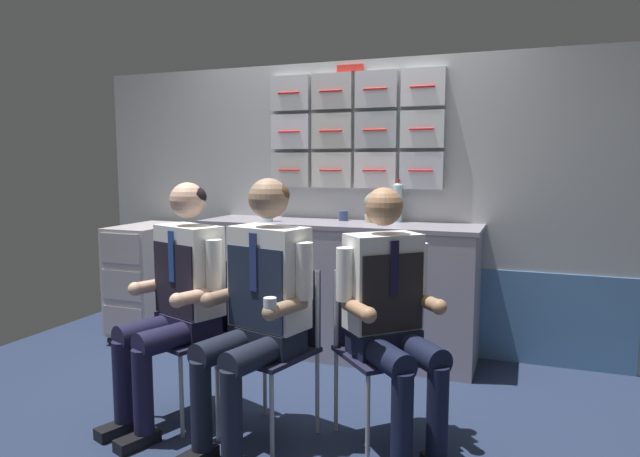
# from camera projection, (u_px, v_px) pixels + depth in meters

# --- Properties ---
(ground) EXTENTS (4.80, 4.80, 0.04)m
(ground) POSITION_uv_depth(u_px,v_px,m) (265.00, 416.00, 3.18)
(ground) COLOR #222D47
(galley_bulkhead) EXTENTS (4.20, 0.14, 2.15)m
(galley_bulkhead) POSITION_uv_depth(u_px,v_px,m) (343.00, 203.00, 4.32)
(galley_bulkhead) COLOR #A6A9AB
(galley_bulkhead) RESTS_ON ground
(galley_counter) EXTENTS (2.03, 0.53, 0.97)m
(galley_counter) POSITION_uv_depth(u_px,v_px,m) (337.00, 288.00, 4.11)
(galley_counter) COLOR #9C96A4
(galley_counter) RESTS_ON ground
(service_trolley) EXTENTS (0.40, 0.65, 0.91)m
(service_trolley) POSITION_uv_depth(u_px,v_px,m) (149.00, 278.00, 4.50)
(service_trolley) COLOR black
(service_trolley) RESTS_ON ground
(folding_chair_left) EXTENTS (0.51, 0.51, 0.86)m
(folding_chair_left) POSITION_uv_depth(u_px,v_px,m) (202.00, 318.00, 3.15)
(folding_chair_left) COLOR #A8AAAF
(folding_chair_left) RESTS_ON ground
(crew_member_left) EXTENTS (0.55, 0.69, 1.30)m
(crew_member_left) POSITION_uv_depth(u_px,v_px,m) (177.00, 291.00, 3.01)
(crew_member_left) COLOR black
(crew_member_left) RESTS_ON ground
(folding_chair_center) EXTENTS (0.49, 0.49, 0.86)m
(folding_chair_center) POSITION_uv_depth(u_px,v_px,m) (280.00, 331.00, 2.91)
(folding_chair_center) COLOR #A8AAAF
(folding_chair_center) RESTS_ON ground
(crew_member_center) EXTENTS (0.54, 0.70, 1.33)m
(crew_member_center) POSITION_uv_depth(u_px,v_px,m) (259.00, 298.00, 2.76)
(crew_member_center) COLOR black
(crew_member_center) RESTS_ON ground
(folding_chair_right) EXTENTS (0.57, 0.57, 0.86)m
(folding_chair_right) POSITION_uv_depth(u_px,v_px,m) (375.00, 333.00, 2.89)
(folding_chair_right) COLOR #A8AAAF
(folding_chair_right) RESTS_ON ground
(crew_member_right) EXTENTS (0.64, 0.66, 1.28)m
(crew_member_right) POSITION_uv_depth(u_px,v_px,m) (391.00, 306.00, 2.72)
(crew_member_right) COLOR black
(crew_member_right) RESTS_ON ground
(water_bottle_clear) EXTENTS (0.07, 0.07, 0.31)m
(water_bottle_clear) POSITION_uv_depth(u_px,v_px,m) (398.00, 202.00, 4.06)
(water_bottle_clear) COLOR silver
(water_bottle_clear) RESTS_ON galley_counter
(sparkling_bottle_green) EXTENTS (0.07, 0.07, 0.30)m
(sparkling_bottle_green) POSITION_uv_depth(u_px,v_px,m) (268.00, 202.00, 4.11)
(sparkling_bottle_green) COLOR #ACD3E3
(sparkling_bottle_green) RESTS_ON galley_counter
(paper_cup_blue) EXTENTS (0.07, 0.07, 0.06)m
(paper_cup_blue) POSITION_uv_depth(u_px,v_px,m) (370.00, 218.00, 4.06)
(paper_cup_blue) COLOR tan
(paper_cup_blue) RESTS_ON galley_counter
(coffee_cup_white) EXTENTS (0.07, 0.07, 0.07)m
(coffee_cup_white) POSITION_uv_depth(u_px,v_px,m) (343.00, 215.00, 4.17)
(coffee_cup_white) COLOR navy
(coffee_cup_white) RESTS_ON galley_counter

